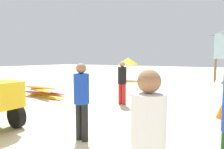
% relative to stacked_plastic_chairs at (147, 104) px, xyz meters
% --- Properties ---
extents(ground, '(80.00, 80.00, 0.00)m').
position_rel_stacked_plastic_chairs_xyz_m(ground, '(-2.20, -1.18, -0.60)').
color(ground, beige).
extents(stacked_plastic_chairs, '(0.48, 0.48, 1.02)m').
position_rel_stacked_plastic_chairs_xyz_m(stacked_plastic_chairs, '(0.00, 0.00, 0.00)').
color(stacked_plastic_chairs, white).
rests_on(stacked_plastic_chairs, ground).
extents(surfboard_pile, '(2.56, 0.86, 0.48)m').
position_rel_stacked_plastic_chairs_xyz_m(surfboard_pile, '(-5.34, 1.01, -0.37)').
color(surfboard_pile, yellow).
rests_on(surfboard_pile, ground).
extents(lifeguard_near_left, '(0.32, 0.32, 1.64)m').
position_rel_stacked_plastic_chairs_xyz_m(lifeguard_near_left, '(-1.65, 1.75, 0.33)').
color(lifeguard_near_left, red).
rests_on(lifeguard_near_left, ground).
extents(lifeguard_near_center, '(0.32, 0.32, 1.63)m').
position_rel_stacked_plastic_chairs_xyz_m(lifeguard_near_center, '(-0.92, -1.37, 0.33)').
color(lifeguard_near_center, black).
rests_on(lifeguard_near_center, ground).
extents(lifeguard_far_right, '(0.32, 0.32, 1.62)m').
position_rel_stacked_plastic_chairs_xyz_m(lifeguard_far_right, '(1.02, -2.66, 0.33)').
color(lifeguard_far_right, '#194C19').
rests_on(lifeguard_far_right, ground).
extents(beach_umbrella_left, '(1.61, 1.61, 1.84)m').
position_rel_stacked_plastic_chairs_xyz_m(beach_umbrella_left, '(-5.01, 8.90, 0.95)').
color(beach_umbrella_left, beige).
rests_on(beach_umbrella_left, ground).
extents(traffic_cone_near, '(0.40, 0.40, 0.57)m').
position_rel_stacked_plastic_chairs_xyz_m(traffic_cone_near, '(1.63, 1.85, -0.32)').
color(traffic_cone_near, orange).
rests_on(traffic_cone_near, ground).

